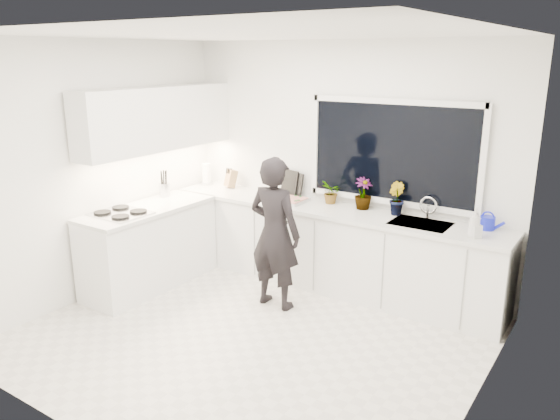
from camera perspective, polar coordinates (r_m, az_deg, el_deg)
The scene contains 25 objects.
floor at distance 5.24m, azimuth -3.11°, elevation -13.20°, with size 4.00×3.50×0.02m, color beige.
wall_back at distance 6.19m, azimuth 6.55°, elevation 4.75°, with size 4.00×0.02×2.70m, color white.
wall_left at distance 6.13m, azimuth -18.56°, elevation 3.91°, with size 0.02×3.50×2.70m, color white.
wall_right at distance 3.91m, azimuth 20.91°, elevation -2.87°, with size 0.02×3.50×2.70m, color white.
ceiling at distance 4.58m, azimuth -3.65°, elevation 18.04°, with size 4.00×3.50×0.02m, color white.
window at distance 5.88m, azimuth 11.67°, elevation 5.91°, with size 1.80×0.02×1.00m, color black.
base_cabinets_back at distance 6.17m, azimuth 4.95°, elevation -4.03°, with size 3.92×0.58×0.88m, color white.
base_cabinets_left at distance 6.33m, azimuth -13.45°, elevation -3.89°, with size 0.58×1.60×0.88m, color white.
countertop_back at distance 6.02m, azimuth 5.00°, elevation 0.06°, with size 3.94×0.62×0.04m, color silver.
countertop_left at distance 6.20m, azimuth -13.72°, elevation 0.12°, with size 0.62×1.60×0.04m, color silver.
upper_cabinets at distance 6.34m, azimuth -12.69°, elevation 9.30°, with size 0.34×2.10×0.70m, color white.
sink at distance 5.63m, azimuth 14.43°, elevation -1.84°, with size 0.58×0.42×0.14m, color silver.
faucet at distance 5.77m, azimuth 15.22°, elevation 0.19°, with size 0.03×0.03×0.22m, color silver.
stovetop at distance 5.98m, azimuth -16.32°, elevation -0.29°, with size 0.56×0.48×0.03m, color black.
person at distance 5.54m, azimuth -0.55°, elevation -2.45°, with size 0.58×0.38×1.58m, color black.
pizza_tray at distance 6.26m, azimuth 0.60°, elevation 1.08°, with size 0.47×0.35×0.03m, color silver.
pizza at distance 6.26m, azimuth 0.61°, elevation 1.23°, with size 0.43×0.31×0.01m, color #B32E17.
watering_can at distance 5.59m, azimuth 20.85°, elevation -1.28°, with size 0.14×0.14×0.13m, color #151DC8.
paper_towel_roll at distance 7.11m, azimuth -7.70°, elevation 3.69°, with size 0.11×0.11×0.26m, color white.
knife_block at distance 6.91m, azimuth -5.15°, elevation 3.25°, with size 0.13×0.10×0.22m, color #9B6248.
utensil_crock at distance 6.59m, azimuth -11.98°, elevation 2.08°, with size 0.13×0.13×0.16m, color silver.
picture_frame_large at distance 6.47m, azimuth 1.68°, elevation 2.70°, with size 0.22×0.02×0.28m, color black.
picture_frame_small at distance 6.51m, azimuth 1.01°, elevation 2.88°, with size 0.25×0.02×0.30m, color black.
herb_plants at distance 5.99m, azimuth 8.38°, elevation 1.62°, with size 1.04×0.31×0.34m.
soap_bottles at distance 5.29m, azimuth 19.71°, elevation -1.43°, with size 0.13×0.12×0.28m.
Camera 1 is at (2.78, -3.64, 2.54)m, focal length 35.00 mm.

